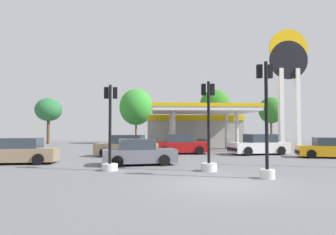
{
  "coord_description": "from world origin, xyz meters",
  "views": [
    {
      "loc": [
        -2.64,
        -11.13,
        2.05
      ],
      "look_at": [
        -1.28,
        16.03,
        3.1
      ],
      "focal_mm": 32.15,
      "sensor_mm": 36.0,
      "label": 1
    }
  ],
  "objects_px": {
    "car_4": "(259,145)",
    "tree_3": "(271,110)",
    "car_3": "(127,147)",
    "station_pole_sign": "(289,73)",
    "car_5": "(180,145)",
    "tree_2": "(215,105)",
    "traffic_signal_0": "(110,143)",
    "car_0": "(328,149)",
    "tree_0": "(49,110)",
    "car_2": "(20,152)",
    "car_1": "(139,153)",
    "tree_1": "(136,107)",
    "traffic_signal_2": "(209,144)",
    "traffic_signal_1": "(266,133)"
  },
  "relations": [
    {
      "from": "car_2",
      "to": "car_5",
      "type": "bearing_deg",
      "value": 32.96
    },
    {
      "from": "station_pole_sign",
      "to": "traffic_signal_0",
      "type": "relative_size",
      "value": 2.83
    },
    {
      "from": "tree_1",
      "to": "tree_3",
      "type": "relative_size",
      "value": 1.14
    },
    {
      "from": "car_3",
      "to": "traffic_signal_2",
      "type": "bearing_deg",
      "value": -59.66
    },
    {
      "from": "car_2",
      "to": "tree_3",
      "type": "relative_size",
      "value": 0.65
    },
    {
      "from": "car_1",
      "to": "traffic_signal_2",
      "type": "relative_size",
      "value": 1.0
    },
    {
      "from": "traffic_signal_2",
      "to": "tree_3",
      "type": "bearing_deg",
      "value": 62.95
    },
    {
      "from": "traffic_signal_1",
      "to": "traffic_signal_0",
      "type": "bearing_deg",
      "value": 158.17
    },
    {
      "from": "traffic_signal_1",
      "to": "tree_3",
      "type": "height_order",
      "value": "tree_3"
    },
    {
      "from": "car_0",
      "to": "traffic_signal_1",
      "type": "xyz_separation_m",
      "value": [
        -7.75,
        -8.62,
        1.23
      ]
    },
    {
      "from": "station_pole_sign",
      "to": "tree_2",
      "type": "xyz_separation_m",
      "value": [
        -4.78,
        12.88,
        -2.11
      ]
    },
    {
      "from": "tree_0",
      "to": "car_2",
      "type": "bearing_deg",
      "value": -74.73
    },
    {
      "from": "car_1",
      "to": "tree_3",
      "type": "bearing_deg",
      "value": 55.03
    },
    {
      "from": "car_1",
      "to": "tree_0",
      "type": "bearing_deg",
      "value": 118.81
    },
    {
      "from": "car_4",
      "to": "tree_3",
      "type": "relative_size",
      "value": 0.72
    },
    {
      "from": "car_0",
      "to": "car_2",
      "type": "relative_size",
      "value": 0.99
    },
    {
      "from": "car_0",
      "to": "traffic_signal_2",
      "type": "height_order",
      "value": "traffic_signal_2"
    },
    {
      "from": "car_3",
      "to": "tree_3",
      "type": "height_order",
      "value": "tree_3"
    },
    {
      "from": "car_1",
      "to": "tree_0",
      "type": "relative_size",
      "value": 0.7
    },
    {
      "from": "tree_1",
      "to": "tree_3",
      "type": "distance_m",
      "value": 19.82
    },
    {
      "from": "station_pole_sign",
      "to": "tree_3",
      "type": "distance_m",
      "value": 15.11
    },
    {
      "from": "station_pole_sign",
      "to": "traffic_signal_2",
      "type": "xyz_separation_m",
      "value": [
        -10.77,
        -14.43,
        -6.28
      ]
    },
    {
      "from": "traffic_signal_1",
      "to": "traffic_signal_2",
      "type": "distance_m",
      "value": 3.12
    },
    {
      "from": "traffic_signal_1",
      "to": "tree_0",
      "type": "relative_size",
      "value": 0.77
    },
    {
      "from": "car_4",
      "to": "tree_3",
      "type": "height_order",
      "value": "tree_3"
    },
    {
      "from": "car_4",
      "to": "traffic_signal_0",
      "type": "relative_size",
      "value": 1.14
    },
    {
      "from": "car_4",
      "to": "tree_3",
      "type": "xyz_separation_m",
      "value": [
        8.88,
        19.52,
        4.07
      ]
    },
    {
      "from": "car_3",
      "to": "car_4",
      "type": "relative_size",
      "value": 0.98
    },
    {
      "from": "tree_2",
      "to": "tree_0",
      "type": "bearing_deg",
      "value": 179.85
    },
    {
      "from": "station_pole_sign",
      "to": "tree_3",
      "type": "xyz_separation_m",
      "value": [
        3.91,
        14.32,
        -2.8
      ]
    },
    {
      "from": "car_1",
      "to": "tree_1",
      "type": "bearing_deg",
      "value": 93.6
    },
    {
      "from": "traffic_signal_0",
      "to": "tree_0",
      "type": "bearing_deg",
      "value": 114.42
    },
    {
      "from": "car_2",
      "to": "tree_0",
      "type": "xyz_separation_m",
      "value": [
        -6.48,
        23.73,
        4.0
      ]
    },
    {
      "from": "traffic_signal_1",
      "to": "tree_3",
      "type": "distance_m",
      "value": 33.7
    },
    {
      "from": "traffic_signal_1",
      "to": "car_1",
      "type": "bearing_deg",
      "value": 137.62
    },
    {
      "from": "tree_2",
      "to": "traffic_signal_0",
      "type": "bearing_deg",
      "value": -111.97
    },
    {
      "from": "station_pole_sign",
      "to": "car_0",
      "type": "distance_m",
      "value": 10.76
    },
    {
      "from": "car_1",
      "to": "car_4",
      "type": "bearing_deg",
      "value": 34.94
    },
    {
      "from": "station_pole_sign",
      "to": "car_5",
      "type": "relative_size",
      "value": 2.62
    },
    {
      "from": "car_0",
      "to": "tree_1",
      "type": "height_order",
      "value": "tree_1"
    },
    {
      "from": "car_1",
      "to": "tree_3",
      "type": "height_order",
      "value": "tree_3"
    },
    {
      "from": "tree_3",
      "to": "tree_1",
      "type": "bearing_deg",
      "value": -177.55
    },
    {
      "from": "car_2",
      "to": "traffic_signal_2",
      "type": "xyz_separation_m",
      "value": [
        10.62,
        -3.64,
        0.64
      ]
    },
    {
      "from": "station_pole_sign",
      "to": "tree_2",
      "type": "height_order",
      "value": "station_pole_sign"
    },
    {
      "from": "car_1",
      "to": "car_2",
      "type": "xyz_separation_m",
      "value": [
        -7.08,
        0.92,
        0.02
      ]
    },
    {
      "from": "traffic_signal_0",
      "to": "tree_2",
      "type": "xyz_separation_m",
      "value": [
        10.85,
        26.9,
        4.16
      ]
    },
    {
      "from": "car_4",
      "to": "traffic_signal_2",
      "type": "relative_size",
      "value": 1.11
    },
    {
      "from": "car_4",
      "to": "car_3",
      "type": "bearing_deg",
      "value": -173.22
    },
    {
      "from": "traffic_signal_0",
      "to": "car_0",
      "type": "bearing_deg",
      "value": 21.89
    },
    {
      "from": "tree_3",
      "to": "car_4",
      "type": "bearing_deg",
      "value": -114.47
    }
  ]
}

